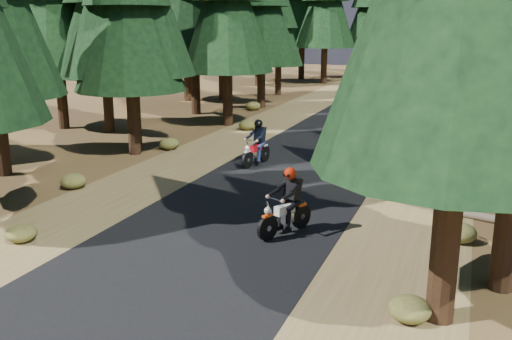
{
  "coord_description": "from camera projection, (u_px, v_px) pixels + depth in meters",
  "views": [
    {
      "loc": [
        5.9,
        -13.91,
        5.39
      ],
      "look_at": [
        0.0,
        1.5,
        1.1
      ],
      "focal_mm": 40.0,
      "sensor_mm": 36.0,
      "label": 1
    }
  ],
  "objects": [
    {
      "name": "understory_shrubs",
      "position": [
        346.0,
        160.0,
        21.78
      ],
      "size": [
        15.01,
        30.41,
        0.65
      ],
      "color": "#474C1E",
      "rests_on": "ground"
    },
    {
      "name": "log_near",
      "position": [
        498.0,
        177.0,
        19.85
      ],
      "size": [
        4.95,
        2.84,
        0.32
      ],
      "primitive_type": "cylinder",
      "rotation": [
        0.0,
        1.57,
        0.49
      ],
      "color": "#4C4233",
      "rests_on": "ground"
    },
    {
      "name": "ground",
      "position": [
        237.0,
        220.0,
        15.97
      ],
      "size": [
        120.0,
        120.0,
        0.0
      ],
      "primitive_type": "plane",
      "color": "#422C17",
      "rests_on": "ground"
    },
    {
      "name": "shoulder_l",
      "position": [
        178.0,
        166.0,
        22.08
      ],
      "size": [
        3.2,
        100.0,
        0.01
      ],
      "primitive_type": "cube",
      "color": "brown",
      "rests_on": "ground"
    },
    {
      "name": "rider_follow",
      "position": [
        256.0,
        150.0,
        21.99
      ],
      "size": [
        0.94,
        2.05,
        1.76
      ],
      "rotation": [
        0.0,
        0.0,
        2.96
      ],
      "color": "#9D0A12",
      "rests_on": "road"
    },
    {
      "name": "shoulder_r",
      "position": [
        423.0,
        190.0,
        18.9
      ],
      "size": [
        3.2,
        100.0,
        0.01
      ],
      "primitive_type": "cube",
      "color": "brown",
      "rests_on": "ground"
    },
    {
      "name": "road",
      "position": [
        291.0,
        177.0,
        20.49
      ],
      "size": [
        6.0,
        100.0,
        0.01
      ],
      "primitive_type": "cube",
      "color": "black",
      "rests_on": "ground"
    },
    {
      "name": "rider_lead",
      "position": [
        285.0,
        213.0,
        14.78
      ],
      "size": [
        1.37,
        2.05,
        1.77
      ],
      "rotation": [
        0.0,
        0.0,
        2.71
      ],
      "color": "silver",
      "rests_on": "road"
    }
  ]
}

